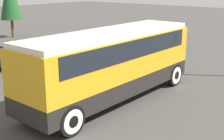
% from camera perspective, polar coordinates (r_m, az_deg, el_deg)
% --- Properties ---
extents(ground_plane, '(120.00, 120.00, 0.00)m').
position_cam_1_polar(ground_plane, '(14.88, 0.00, -5.52)').
color(ground_plane, '#423F3D').
extents(tour_bus, '(9.66, 2.63, 3.31)m').
position_cam_1_polar(tour_bus, '(14.36, 0.25, 2.04)').
color(tour_bus, black).
rests_on(tour_bus, ground_plane).
extents(parked_car_mid, '(4.57, 1.96, 1.33)m').
position_cam_1_polar(parked_car_mid, '(22.21, -15.78, 2.84)').
color(parked_car_mid, navy).
rests_on(parked_car_mid, ground_plane).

